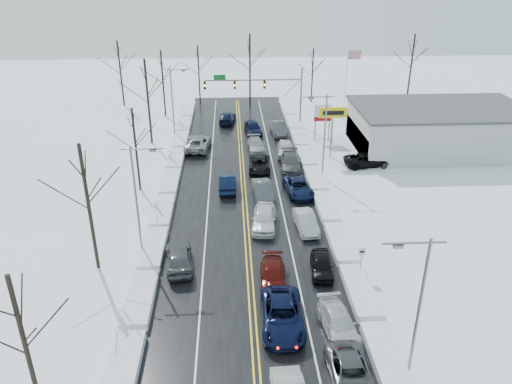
{
  "coord_description": "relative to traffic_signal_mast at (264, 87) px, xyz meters",
  "views": [
    {
      "loc": [
        -1.17,
        -38.51,
        21.51
      ],
      "look_at": [
        0.95,
        1.5,
        2.5
      ],
      "focal_mm": 35.0,
      "sensor_mm": 36.0,
      "label": 1
    }
  ],
  "objects": [
    {
      "name": "queued_car_15",
      "position": [
        1.92,
        -15.48,
        -5.48
      ],
      "size": [
        2.62,
        5.68,
        1.61
      ],
      "primitive_type": "imported",
      "rotation": [
        0.0,
        0.0,
        -0.07
      ],
      "color": "#3E4143",
      "rests_on": "ground"
    },
    {
      "name": "tree_left_b",
      "position": [
        -14.95,
        -33.99,
        1.51
      ],
      "size": [
        4.0,
        4.0,
        10.0
      ],
      "color": "#2D231C",
      "rests_on": "ground"
    },
    {
      "name": "tree_far_c",
      "position": [
        -1.45,
        11.01,
        2.21
      ],
      "size": [
        4.4,
        4.4,
        11.0
      ],
      "color": "#2D231C",
      "rests_on": "ground"
    },
    {
      "name": "oncoming_car_0",
      "position": [
        -5.07,
        -20.38,
        -5.48
      ],
      "size": [
        1.72,
        4.84,
        1.59
      ],
      "primitive_type": "imported",
      "rotation": [
        0.0,
        0.0,
        3.15
      ],
      "color": "black",
      "rests_on": "ground"
    },
    {
      "name": "queued_car_2",
      "position": [
        -1.6,
        -41.32,
        -5.48
      ],
      "size": [
        2.79,
        5.81,
        1.6
      ],
      "primitive_type": "imported",
      "rotation": [
        0.0,
        0.0,
        -0.03
      ],
      "color": "black",
      "rests_on": "ground"
    },
    {
      "name": "parked_car_0",
      "position": [
        10.72,
        -15.03,
        -5.48
      ],
      "size": [
        5.52,
        2.97,
        1.47
      ],
      "primitive_type": "imported",
      "rotation": [
        0.0,
        0.0,
        1.67
      ],
      "color": "black",
      "rests_on": "ground"
    },
    {
      "name": "streetlight_ne",
      "position": [
        4.85,
        -17.99,
        -0.17
      ],
      "size": [
        3.2,
        0.25,
        9.0
      ],
      "color": "slate",
      "rests_on": "ground"
    },
    {
      "name": "dealership_building",
      "position": [
        20.53,
        -9.99,
        -2.82
      ],
      "size": [
        20.4,
        12.4,
        5.3
      ],
      "color": "#BABAB5",
      "rests_on": "ground"
    },
    {
      "name": "tree_far_d",
      "position": [
        8.55,
        12.51,
        0.46
      ],
      "size": [
        3.4,
        3.4,
        8.5
      ],
      "color": "#2D231C",
      "rests_on": "ground"
    },
    {
      "name": "queued_car_16",
      "position": [
        1.81,
        -11.05,
        -5.48
      ],
      "size": [
        2.28,
        4.73,
        1.56
      ],
      "primitive_type": "imported",
      "rotation": [
        0.0,
        0.0,
        -0.1
      ],
      "color": "silver",
      "rests_on": "ground"
    },
    {
      "name": "queued_car_14",
      "position": [
        1.96,
        -21.83,
        -5.48
      ],
      "size": [
        2.94,
        5.39,
        1.43
      ],
      "primitive_type": "imported",
      "rotation": [
        0.0,
        0.0,
        0.11
      ],
      "color": "black",
      "rests_on": "ground"
    },
    {
      "name": "flagpole",
      "position": [
        11.72,
        2.01,
        0.45
      ],
      "size": [
        1.87,
        1.2,
        10.0
      ],
      "color": "silver",
      "rests_on": "ground"
    },
    {
      "name": "streetlight_se",
      "position": [
        4.85,
        -45.99,
        -0.17
      ],
      "size": [
        3.2,
        0.25,
        9.0
      ],
      "color": "slate",
      "rests_on": "ground"
    },
    {
      "name": "tree_far_a",
      "position": [
        -21.45,
        12.01,
        1.51
      ],
      "size": [
        4.0,
        4.0,
        10.0
      ],
      "color": "#2D231C",
      "rests_on": "ground"
    },
    {
      "name": "road_surface",
      "position": [
        -3.45,
        -25.99,
        -5.47
      ],
      "size": [
        14.0,
        84.0,
        0.01
      ],
      "primitive_type": "cube",
      "color": "black",
      "rests_on": "ground"
    },
    {
      "name": "queued_car_8",
      "position": [
        -1.65,
        -3.1,
        -5.48
      ],
      "size": [
        2.54,
        5.17,
        1.7
      ],
      "primitive_type": "imported",
      "rotation": [
        0.0,
        0.0,
        0.11
      ],
      "color": "black",
      "rests_on": "ground"
    },
    {
      "name": "queued_car_3",
      "position": [
        -1.81,
        -36.66,
        -5.48
      ],
      "size": [
        2.12,
        4.66,
        1.32
      ],
      "primitive_type": "imported",
      "rotation": [
        0.0,
        0.0,
        -0.06
      ],
      "color": "#470D09",
      "rests_on": "ground"
    },
    {
      "name": "streetlight_sw",
      "position": [
        -11.74,
        -31.99,
        -0.17
      ],
      "size": [
        3.2,
        0.25,
        9.0
      ],
      "color": "slate",
      "rests_on": "ground"
    },
    {
      "name": "queued_car_13",
      "position": [
        1.69,
        -28.99,
        -5.48
      ],
      "size": [
        1.91,
        4.53,
        1.46
      ],
      "primitive_type": "imported",
      "rotation": [
        0.0,
        0.0,
        0.08
      ],
      "color": "#A7A9AF",
      "rests_on": "ground"
    },
    {
      "name": "tree_left_c",
      "position": [
        -13.95,
        -19.99,
        0.46
      ],
      "size": [
        3.4,
        3.4,
        8.5
      ],
      "color": "#2D231C",
      "rests_on": "ground"
    },
    {
      "name": "traffic_signal_mast",
      "position": [
        0.0,
        0.0,
        0.0
      ],
      "size": [
        13.28,
        0.39,
        8.0
      ],
      "color": "slate",
      "rests_on": "ground"
    },
    {
      "name": "queued_car_17",
      "position": [
        1.71,
        -3.39,
        -5.48
      ],
      "size": [
        2.09,
        5.08,
        1.64
      ],
      "primitive_type": "imported",
      "rotation": [
        0.0,
        0.0,
        0.07
      ],
      "color": "#434648",
      "rests_on": "ground"
    },
    {
      "name": "tree_far_b",
      "position": [
        -9.45,
        13.01,
        0.81
      ],
      "size": [
        3.6,
        3.6,
        9.0
      ],
      "color": "#2D231C",
      "rests_on": "ground"
    },
    {
      "name": "queued_car_11",
      "position": [
        1.86,
        -42.07,
        -5.48
      ],
      "size": [
        2.37,
        4.82,
        1.35
      ],
      "primitive_type": "imported",
      "rotation": [
        0.0,
        0.0,
        0.11
      ],
      "color": "#BDBDBF",
      "rests_on": "ground"
    },
    {
      "name": "queued_car_5",
      "position": [
        -1.63,
        -22.64,
        -5.48
      ],
      "size": [
        2.08,
        4.91,
        1.58
      ],
      "primitive_type": "imported",
      "rotation": [
        0.0,
        0.0,
        0.09
      ],
      "color": "#414446",
      "rests_on": "ground"
    },
    {
      "name": "snow_bank_left",
      "position": [
        -11.05,
        -25.99,
        -5.48
      ],
      "size": [
        1.8,
        72.0,
        0.61
      ],
      "primitive_type": "cube",
      "color": "white",
      "rests_on": "ground"
    },
    {
      "name": "parked_car_2",
      "position": [
        11.65,
        -6.78,
        -5.48
      ],
      "size": [
        1.84,
        4.44,
        1.5
      ],
      "primitive_type": "imported",
      "rotation": [
        0.0,
        0.0,
        3.16
      ],
      "color": "black",
      "rests_on": "ground"
    },
    {
      "name": "queued_car_10",
      "position": [
        1.69,
        -46.32,
        -5.48
      ],
      "size": [
        2.34,
        4.96,
        1.37
      ],
      "primitive_type": "imported",
      "rotation": [
        0.0,
        0.0,
        0.01
      ],
      "color": "#424547",
      "rests_on": "ground"
    },
    {
      "name": "oncoming_car_3",
      "position": [
        -8.76,
        -34.18,
        -5.48
      ],
      "size": [
        2.55,
        5.11,
        1.67
      ],
      "primitive_type": "imported",
      "rotation": [
        0.0,
        0.0,
        3.26
      ],
      "color": "#444649",
      "rests_on": "ground"
    },
    {
      "name": "queued_car_4",
      "position": [
        -1.89,
        -28.39,
        -5.48
      ],
      "size": [
        2.59,
        5.24,
        1.72
      ],
      "primitive_type": "imported",
      "rotation": [
        0.0,
        0.0,
        -0.12
      ],
      "color": "white",
      "rests_on": "ground"
    },
    {
      "name": "streetlight_nw",
      "position": [
        -11.74,
        -3.99,
        -0.17
      ],
      "size": [
        3.2,
        0.25,
        9.0
      ],
      "color": "slate",
      "rests_on": "ground"
    },
    {
      "name": "used_vehicles_sign",
      "position": [
        7.05,
        -5.99,
        -2.16
      ],
      "size": [
        2.2,
        0.22,
        4.65
      ],
      "color": "slate",
      "rests_on": "ground"
    },
    {
      "name": "speed_limit_sign",
      "position": [
        4.75,
        -35.99,
        -3.84
      ],
      "size": [
        0.55,
        0.09,
        2.35
      ],
      "color": "slate",
      "rests_on": "ground"
    },
    {
      "name": "tree_far_e",
      "position": [
        24.55,
        13.01,
        1.86
      ],
      "size": [
        4.2,
        4.2,
        10.5
      ],
      "color": "#2D231C",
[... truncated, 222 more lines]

